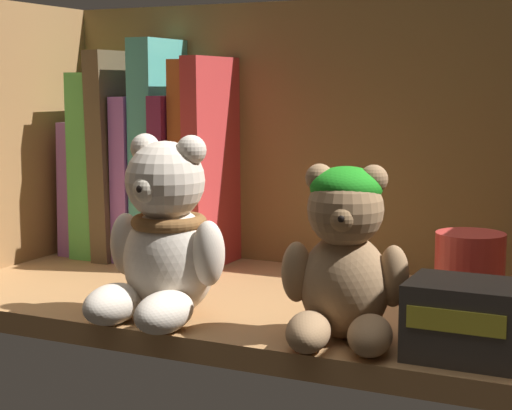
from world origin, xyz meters
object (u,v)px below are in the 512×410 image
at_px(book_0, 89,186).
at_px(book_7, 219,162).
at_px(book_5, 183,178).
at_px(book_6, 201,162).
at_px(book_3, 144,177).
at_px(small_product_box, 465,320).
at_px(teddy_bear_smaller, 344,258).
at_px(book_1, 106,164).
at_px(book_2, 126,154).
at_px(teddy_bear_larger, 164,241).
at_px(book_4, 163,150).
at_px(pillar_candle, 469,274).

relative_size(book_0, book_7, 0.68).
relative_size(book_5, book_6, 0.83).
height_order(book_3, small_product_box, book_3).
xyz_separation_m(book_5, teddy_bear_smaller, (0.27, -0.22, -0.03)).
xyz_separation_m(book_3, small_product_box, (0.42, -0.22, -0.06)).
bearing_deg(book_7, book_6, -180.00).
bearing_deg(book_1, book_2, 0.00).
height_order(book_0, teddy_bear_larger, teddy_bear_larger).
distance_m(book_2, teddy_bear_larger, 0.29).
height_order(book_1, book_6, book_6).
xyz_separation_m(book_5, book_6, (0.02, 0.00, 0.02)).
distance_m(book_2, book_5, 0.08).
height_order(book_0, small_product_box, book_0).
height_order(teddy_bear_larger, teddy_bear_smaller, teddy_bear_larger).
height_order(book_3, book_6, book_6).
relative_size(book_6, small_product_box, 2.77).
distance_m(book_0, book_5, 0.13).
xyz_separation_m(book_2, teddy_bear_smaller, (0.34, -0.22, -0.05)).
bearing_deg(teddy_bear_larger, book_3, 126.18).
xyz_separation_m(book_1, book_4, (0.08, 0.00, 0.02)).
bearing_deg(book_4, teddy_bear_smaller, -36.24).
height_order(book_1, teddy_bear_smaller, book_1).
distance_m(book_1, book_3, 0.05).
height_order(book_2, teddy_bear_smaller, book_2).
height_order(book_4, book_5, book_4).
xyz_separation_m(book_3, teddy_bear_larger, (0.16, -0.22, -0.03)).
xyz_separation_m(book_6, teddy_bear_larger, (0.08, -0.22, -0.05)).
distance_m(book_1, teddy_bear_smaller, 0.43).
bearing_deg(book_0, book_5, 0.00).
relative_size(book_4, book_7, 1.09).
xyz_separation_m(book_4, teddy_bear_smaller, (0.29, -0.22, -0.06)).
height_order(book_4, small_product_box, book_4).
bearing_deg(book_3, teddy_bear_smaller, -33.88).
bearing_deg(book_2, teddy_bear_smaller, -32.03).
distance_m(book_5, teddy_bear_larger, 0.25).
distance_m(teddy_bear_smaller, small_product_box, 0.10).
relative_size(teddy_bear_larger, pillar_candle, 2.16).
bearing_deg(pillar_candle, book_3, 165.47).
bearing_deg(teddy_bear_larger, pillar_candle, 26.41).
bearing_deg(small_product_box, teddy_bear_smaller, 177.74).
distance_m(book_5, book_6, 0.03).
distance_m(book_1, small_product_box, 0.52).
relative_size(book_0, pillar_candle, 2.13).
bearing_deg(book_5, small_product_box, -31.16).
relative_size(book_4, book_6, 1.11).
relative_size(teddy_bear_larger, small_product_box, 1.94).
xyz_separation_m(book_1, book_3, (0.05, 0.00, -0.01)).
bearing_deg(teddy_bear_smaller, pillar_candle, 56.64).
bearing_deg(teddy_bear_larger, small_product_box, -0.00).
xyz_separation_m(book_0, teddy_bear_smaller, (0.40, -0.22, -0.01)).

